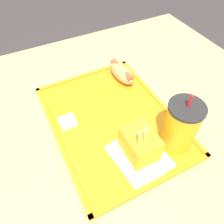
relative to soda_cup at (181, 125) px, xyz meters
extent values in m
plane|color=#383333|center=(-0.11, -0.09, -0.80)|extent=(8.00, 8.00, 0.00)
cube|color=tan|center=(-0.11, -0.09, -0.44)|extent=(1.10, 1.13, 0.72)
cube|color=orange|center=(-0.15, -0.12, -0.08)|extent=(0.46, 0.34, 0.01)
cube|color=orange|center=(-0.15, -0.28, -0.07)|extent=(0.46, 0.01, 0.00)
cube|color=orange|center=(-0.15, 0.05, -0.07)|extent=(0.46, 0.01, 0.00)
cube|color=orange|center=(-0.37, -0.12, -0.07)|extent=(0.01, 0.34, 0.00)
cube|color=orange|center=(0.07, -0.12, -0.07)|extent=(0.01, 0.34, 0.00)
cube|color=white|center=(0.00, -0.11, -0.07)|extent=(0.16, 0.14, 0.00)
cylinder|color=gold|center=(0.00, 0.00, 0.00)|extent=(0.09, 0.09, 0.13)
cylinder|color=#262626|center=(0.00, 0.00, 0.07)|extent=(0.09, 0.09, 0.01)
cylinder|color=red|center=(0.00, 0.00, 0.09)|extent=(0.01, 0.01, 0.03)
ellipsoid|color=tan|center=(-0.30, 0.00, -0.05)|extent=(0.13, 0.06, 0.05)
cylinder|color=#9E512D|center=(-0.30, 0.00, -0.04)|extent=(0.12, 0.03, 0.02)
cube|color=gold|center=(-0.02, -0.11, -0.03)|extent=(0.09, 0.07, 0.07)
cylinder|color=#EACC60|center=(-0.02, -0.09, -0.01)|extent=(0.01, 0.02, 0.07)
cylinder|color=#EACC60|center=(0.00, -0.12, -0.01)|extent=(0.02, 0.01, 0.07)
cylinder|color=#EACC60|center=(0.00, -0.12, 0.01)|extent=(0.02, 0.02, 0.09)
cylinder|color=#EACC60|center=(-0.01, -0.11, -0.01)|extent=(0.01, 0.01, 0.06)
cylinder|color=#EACC60|center=(0.00, -0.11, 0.00)|extent=(0.01, 0.02, 0.09)
cube|color=silver|center=(-0.19, -0.24, -0.06)|extent=(0.05, 0.05, 0.02)
cube|color=white|center=(-0.19, -0.24, -0.06)|extent=(0.04, 0.04, 0.00)
camera|label=1|loc=(0.22, -0.31, 0.43)|focal=35.00mm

